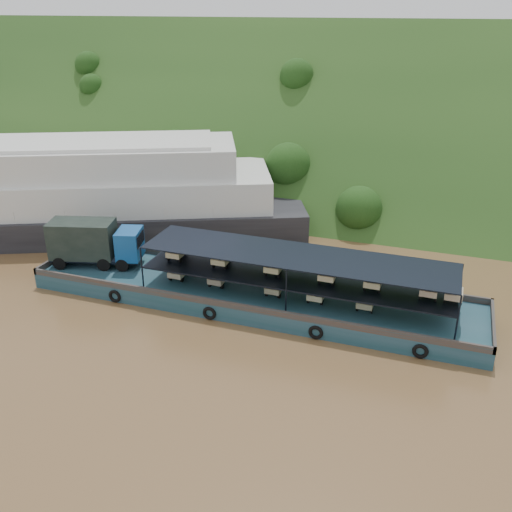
% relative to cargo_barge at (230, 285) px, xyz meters
% --- Properties ---
extents(ground, '(160.00, 160.00, 0.00)m').
position_rel_cargo_barge_xyz_m(ground, '(3.50, -1.24, -1.26)').
color(ground, brown).
rests_on(ground, ground).
extents(hillside, '(140.00, 39.60, 39.60)m').
position_rel_cargo_barge_xyz_m(hillside, '(3.50, 34.76, -1.26)').
color(hillside, '#193714').
rests_on(hillside, ground).
extents(cargo_barge, '(35.11, 7.18, 5.02)m').
position_rel_cargo_barge_xyz_m(cargo_barge, '(0.00, 0.00, 0.00)').
color(cargo_barge, '#123A41').
rests_on(cargo_barge, ground).
extents(passenger_ferry, '(46.24, 29.21, 9.23)m').
position_rel_cargo_barge_xyz_m(passenger_ferry, '(-20.18, 8.78, 2.74)').
color(passenger_ferry, black).
rests_on(passenger_ferry, ground).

